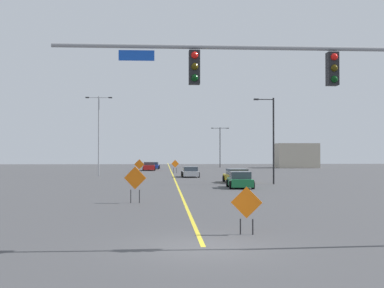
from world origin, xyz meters
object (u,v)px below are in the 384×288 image
(construction_sign_median_near, at_px, (139,165))
(construction_sign_right_shoulder, at_px, (247,205))
(street_lamp_far_right, at_px, (272,136))
(street_lamp_near_right, at_px, (99,130))
(car_green_far, at_px, (240,180))
(car_yellow_approaching, at_px, (237,176))
(car_red_passing, at_px, (149,166))
(car_silver_near, at_px, (190,172))
(construction_sign_left_shoulder, at_px, (135,180))
(traffic_signal_assembly, at_px, (329,85))
(street_lamp_mid_right, at_px, (220,144))
(car_blue_mid, at_px, (154,166))
(construction_sign_median_far, at_px, (175,165))

(construction_sign_median_near, distance_m, construction_sign_right_shoulder, 44.91)
(street_lamp_far_right, height_order, construction_sign_right_shoulder, street_lamp_far_right)
(street_lamp_near_right, height_order, car_green_far, street_lamp_near_right)
(street_lamp_near_right, bearing_deg, construction_sign_right_shoulder, -75.86)
(construction_sign_right_shoulder, xyz_separation_m, car_yellow_approaching, (4.15, 29.42, -0.41))
(car_red_passing, height_order, car_silver_near, car_red_passing)
(construction_sign_median_near, bearing_deg, street_lamp_near_right, -171.85)
(construction_sign_left_shoulder, xyz_separation_m, car_silver_near, (4.85, 29.47, -0.75))
(street_lamp_far_right, distance_m, street_lamp_near_right, 24.75)
(traffic_signal_assembly, xyz_separation_m, street_lamp_far_right, (4.84, 29.16, -0.63))
(street_lamp_mid_right, height_order, construction_sign_right_shoulder, street_lamp_mid_right)
(street_lamp_near_right, height_order, car_silver_near, street_lamp_near_right)
(street_lamp_near_right, bearing_deg, car_green_far, -55.91)
(car_red_passing, bearing_deg, construction_sign_median_near, -92.43)
(car_green_far, bearing_deg, traffic_signal_assembly, -92.61)
(traffic_signal_assembly, bearing_deg, car_green_far, 87.39)
(car_green_far, xyz_separation_m, car_yellow_approaching, (0.78, 6.91, 0.01))
(street_lamp_near_right, bearing_deg, construction_sign_median_near, 8.15)
(street_lamp_near_right, relative_size, car_silver_near, 2.33)
(construction_sign_median_near, bearing_deg, traffic_signal_assembly, -79.99)
(car_blue_mid, bearing_deg, street_lamp_mid_right, 33.26)
(construction_sign_right_shoulder, distance_m, car_yellow_approaching, 29.71)
(street_lamp_mid_right, height_order, car_silver_near, street_lamp_mid_right)
(car_silver_near, relative_size, car_green_far, 1.10)
(street_lamp_near_right, distance_m, construction_sign_right_shoulder, 45.39)
(construction_sign_median_near, height_order, construction_sign_median_far, construction_sign_median_near)
(car_blue_mid, bearing_deg, construction_sign_median_near, -93.17)
(car_red_passing, bearing_deg, car_blue_mid, 85.07)
(street_lamp_near_right, bearing_deg, car_yellow_approaching, -43.43)
(car_red_passing, distance_m, car_yellow_approaching, 33.88)
(traffic_signal_assembly, height_order, construction_sign_right_shoulder, traffic_signal_assembly)
(street_lamp_mid_right, xyz_separation_m, construction_sign_right_shoulder, (-8.25, -77.73, -3.64))
(street_lamp_near_right, bearing_deg, traffic_signal_assembly, -73.90)
(construction_sign_median_near, xyz_separation_m, car_blue_mid, (1.37, 24.78, -0.73))
(street_lamp_near_right, xyz_separation_m, construction_sign_median_far, (9.74, 7.03, -4.53))
(car_yellow_approaching, bearing_deg, car_blue_mid, 102.41)
(car_green_far, height_order, car_yellow_approaching, car_green_far)
(traffic_signal_assembly, height_order, car_blue_mid, traffic_signal_assembly)
(street_lamp_mid_right, distance_m, construction_sign_median_far, 28.77)
(traffic_signal_assembly, height_order, car_silver_near, traffic_signal_assembly)
(street_lamp_near_right, distance_m, car_silver_near, 12.83)
(street_lamp_far_right, distance_m, construction_sign_left_shoulder, 20.00)
(street_lamp_mid_right, xyz_separation_m, car_green_far, (-4.88, -55.23, -4.07))
(street_lamp_mid_right, bearing_deg, construction_sign_left_shoulder, -100.90)
(street_lamp_far_right, xyz_separation_m, street_lamp_mid_right, (1.17, 50.77, 0.28))
(car_red_passing, height_order, car_green_far, car_red_passing)
(street_lamp_near_right, xyz_separation_m, car_red_passing, (5.77, 18.18, -5.10))
(street_lamp_near_right, relative_size, construction_sign_median_far, 5.25)
(street_lamp_near_right, relative_size, construction_sign_left_shoulder, 4.71)
(street_lamp_far_right, relative_size, construction_sign_median_far, 4.21)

